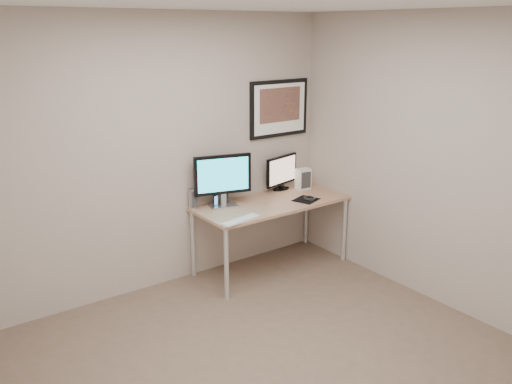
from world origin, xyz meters
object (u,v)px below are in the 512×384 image
monitor_large (223,178)px  phone_dock (216,201)px  speaker_left (193,198)px  speaker_right (224,193)px  keyboard (241,220)px  framed_art (279,108)px  monitor_tv (282,172)px  fan_unit (303,179)px  desk (271,208)px

monitor_large → phone_dock: size_ratio=4.45×
speaker_left → speaker_right: speaker_right is taller
keyboard → phone_dock: bearing=77.1°
framed_art → phone_dock: 1.23m
monitor_large → monitor_tv: size_ratio=1.18×
monitor_large → keyboard: size_ratio=1.32×
monitor_tv → keyboard: 1.11m
framed_art → monitor_tv: (0.01, -0.05, -0.69)m
speaker_left → phone_dock: bearing=-28.6°
speaker_left → phone_dock: (0.20, -0.11, -0.04)m
keyboard → monitor_large: bearing=67.8°
phone_dock → keyboard: (-0.02, -0.48, -0.06)m
monitor_large → monitor_tv: (0.84, 0.12, -0.09)m
keyboard → fan_unit: (1.14, 0.45, 0.11)m
desk → framed_art: size_ratio=2.13×
monitor_tv → phone_dock: bearing=172.3°
desk → monitor_large: monitor_large is taller
speaker_left → phone_dock: size_ratio=1.56×
speaker_right → keyboard: bearing=-93.0°
monitor_tv → phone_dock: monitor_tv is taller
desk → phone_dock: size_ratio=12.55×
framed_art → fan_unit: (0.22, -0.17, -0.78)m
desk → fan_unit: 0.62m
monitor_large → phone_dock: monitor_large is taller
speaker_left → phone_dock: 0.23m
monitor_large → monitor_tv: monitor_large is taller
monitor_large → fan_unit: (1.05, -0.00, -0.18)m
desk → monitor_tv: (0.36, 0.28, 0.27)m
speaker_left → phone_dock: speaker_left is taller
desk → keyboard: size_ratio=3.74×
speaker_right → fan_unit: (0.96, -0.11, 0.02)m
monitor_large → fan_unit: monitor_large is taller
monitor_tv → speaker_right: (-0.75, -0.00, -0.10)m
speaker_right → keyboard: speaker_right is taller
speaker_right → desk: bearing=-20.3°
speaker_left → speaker_right: bearing=-3.9°
speaker_left → monitor_tv: bearing=-1.1°
monitor_large → speaker_left: (-0.27, 0.13, -0.19)m
monitor_tv → speaker_right: 0.76m
framed_art → phone_dock: (-0.90, -0.14, -0.83)m
framed_art → keyboard: 1.42m
desk → speaker_right: bearing=145.1°
monitor_large → speaker_right: (0.08, 0.11, -0.19)m
desk → framed_art: 1.07m
monitor_large → framed_art: bearing=26.9°
monitor_tv → fan_unit: (0.21, -0.12, -0.09)m
desk → fan_unit: size_ratio=6.94×
monitor_tv → speaker_right: monitor_tv is taller
phone_dock → keyboard: phone_dock is taller
phone_dock → fan_unit: bearing=-20.0°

